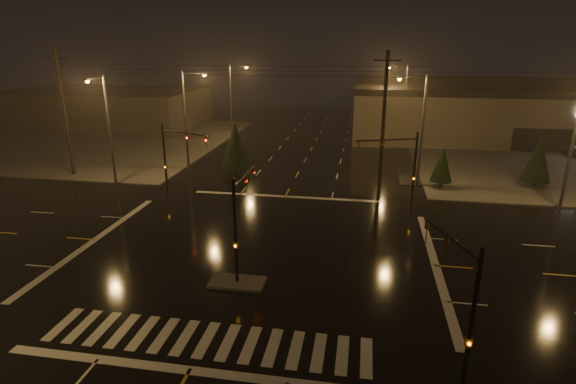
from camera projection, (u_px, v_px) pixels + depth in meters
name	position (u px, v px, depth m)	size (l,w,h in m)	color
ground	(255.00, 252.00, 28.30)	(140.00, 140.00, 0.00)	black
sidewalk_ne	(571.00, 158.00, 51.57)	(36.00, 36.00, 0.12)	#44413C
sidewalk_nw	(93.00, 140.00, 61.17)	(36.00, 36.00, 0.12)	#44413C
median_island	(237.00, 282.00, 24.53)	(3.00, 1.60, 0.15)	#44413C
crosswalk	(206.00, 340.00, 19.87)	(15.00, 2.60, 0.01)	beige
stop_bar_near	(189.00, 370.00, 18.00)	(16.00, 0.50, 0.01)	beige
stop_bar_far	(285.00, 196.00, 38.59)	(16.00, 0.50, 0.01)	beige
retail_building	(567.00, 107.00, 64.56)	(60.20, 28.30, 7.20)	brown
commercial_block	(105.00, 107.00, 72.35)	(30.00, 18.00, 5.60)	#423D3A
signal_mast_median	(240.00, 213.00, 24.25)	(0.25, 4.59, 6.00)	black
signal_mast_ne	(402.00, 161.00, 35.08)	(4.84, 1.86, 6.00)	black
signal_mast_nw	(173.00, 151.00, 38.12)	(4.84, 1.86, 6.00)	black
signal_mast_se	(461.00, 296.00, 16.37)	(1.55, 3.87, 6.00)	black
streetlight_1	(188.00, 114.00, 45.13)	(2.77, 0.32, 10.00)	#38383A
streetlight_2	(233.00, 97.00, 60.11)	(2.77, 0.32, 10.00)	#38383A
streetlight_3	(419.00, 123.00, 39.67)	(2.77, 0.32, 10.00)	#38383A
streetlight_4	(403.00, 98.00, 58.40)	(2.77, 0.32, 10.00)	#38383A
streetlight_5	(107.00, 124.00, 39.52)	(0.32, 2.77, 10.00)	#38383A
streetlight_6	(576.00, 138.00, 33.44)	(0.32, 2.77, 10.00)	#38383A
utility_pole_0	(65.00, 114.00, 43.01)	(2.20, 0.32, 12.00)	black
utility_pole_1	(383.00, 122.00, 38.21)	(2.20, 0.32, 12.00)	black
conifer_0	(442.00, 165.00, 40.11)	(1.97, 1.97, 3.77)	black
conifer_1	(538.00, 160.00, 40.14)	(2.50, 2.50, 4.60)	black
conifer_3	(235.00, 144.00, 44.66)	(2.92, 2.92, 5.27)	black
car_parked	(571.00, 149.00, 52.58)	(1.76, 4.36, 1.49)	black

